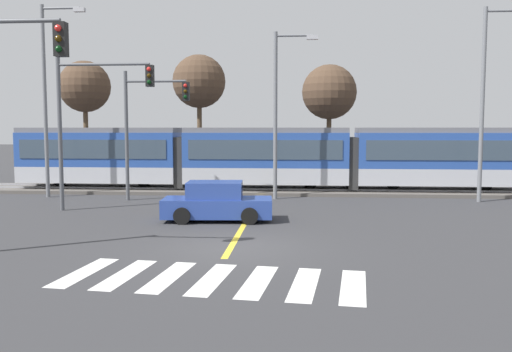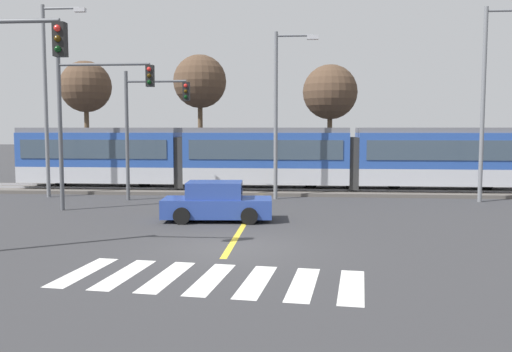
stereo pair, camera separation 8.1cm
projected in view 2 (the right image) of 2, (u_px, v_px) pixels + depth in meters
The scene contains 22 objects.
ground_plane at pixel (230, 248), 16.18m from camera, with size 200.00×200.00×0.00m, color #333335.
track_bed at pixel (264, 190), 30.44m from camera, with size 120.00×4.00×0.18m, color #56514C.
rail_near at pixel (263, 189), 29.71m from camera, with size 120.00×0.08×0.10m, color #939399.
rail_far at pixel (265, 187), 31.14m from camera, with size 120.00×0.08×0.10m, color #939399.
light_rail_tram at pixel (267, 156), 30.25m from camera, with size 28.00×2.64×3.43m.
crosswalk_stripe_0 at pixel (83, 272), 13.49m from camera, with size 0.56×2.80×0.01m, color silver.
crosswalk_stripe_1 at pixel (124, 274), 13.27m from camera, with size 0.56×2.80×0.01m, color silver.
crosswalk_stripe_2 at pixel (167, 276), 13.06m from camera, with size 0.56×2.80×0.01m, color silver.
crosswalk_stripe_3 at pixel (211, 279), 12.85m from camera, with size 0.56×2.80×0.01m, color silver.
crosswalk_stripe_4 at pixel (256, 281), 12.64m from camera, with size 0.56×2.80×0.01m, color silver.
crosswalk_stripe_5 at pixel (303, 284), 12.43m from camera, with size 0.56×2.80×0.01m, color silver.
crosswalk_stripe_6 at pixel (352, 287), 12.22m from camera, with size 0.56×2.80×0.01m, color silver.
lane_centre_line at pixel (248, 218), 21.65m from camera, with size 0.20×13.73×0.01m, color gold.
sedan_crossing at pixel (217, 203), 20.95m from camera, with size 4.31×2.14×1.52m.
traffic_light_far_left at pixel (147, 117), 26.55m from camera, with size 3.25×0.38×6.36m.
traffic_light_mid_left at pixel (90, 108), 23.15m from camera, with size 4.25×0.38×6.79m.
street_lamp_west at pixel (49, 90), 27.72m from camera, with size 2.34×0.28×9.81m.
street_lamp_centre at pixel (280, 105), 26.99m from camera, with size 2.19×0.28×8.33m.
street_lamp_east at pixel (488, 93), 25.85m from camera, with size 2.42×0.28×9.30m.
bare_tree_far_west at pixel (86, 87), 36.44m from camera, with size 3.44×3.44×8.10m.
bare_tree_west at pixel (200, 82), 36.01m from camera, with size 3.53×3.53×8.45m.
bare_tree_east at pixel (330, 93), 35.43m from camera, with size 3.58×3.58×7.74m.
Camera 2 is at (2.14, -15.80, 3.57)m, focal length 38.00 mm.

